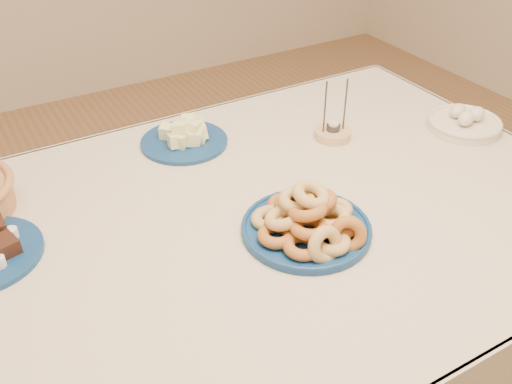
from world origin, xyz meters
TOP-DOWN VIEW (x-y plane):
  - dining_table at (0.00, 0.00)m, footprint 1.71×1.11m
  - donut_platter at (0.09, -0.12)m, footprint 0.31×0.31m
  - melon_plate at (0.02, 0.38)m, footprint 0.31×0.31m
  - candle_holder at (0.40, 0.20)m, footprint 0.12×0.12m
  - egg_bowl at (0.75, 0.05)m, footprint 0.27×0.27m

SIDE VIEW (x-z plane):
  - dining_table at x=0.00m, z-range 0.27..1.02m
  - candle_holder at x=0.40m, z-range 0.68..0.85m
  - egg_bowl at x=0.75m, z-range 0.74..0.81m
  - melon_plate at x=0.02m, z-range 0.73..0.82m
  - donut_platter at x=0.09m, z-range 0.72..0.85m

